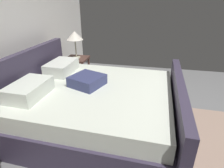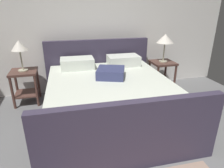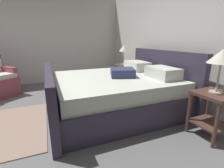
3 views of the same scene
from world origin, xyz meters
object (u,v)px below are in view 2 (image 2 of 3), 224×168
at_px(nightstand_left, 25,82).
at_px(table_lamp_left, 19,47).
at_px(table_lamp_right, 165,39).
at_px(nightstand_right, 162,71).
at_px(bed, 109,97).

distance_m(nightstand_left, table_lamp_left, 0.61).
bearing_deg(nightstand_left, table_lamp_right, -1.82).
bearing_deg(table_lamp_left, table_lamp_right, -1.82).
bearing_deg(nightstand_right, table_lamp_right, 53.13).
distance_m(nightstand_right, nightstand_left, 2.60).
bearing_deg(nightstand_left, nightstand_right, -1.82).
height_order(nightstand_right, table_lamp_right, table_lamp_right).
bearing_deg(nightstand_right, bed, -149.17).
height_order(bed, nightstand_right, bed).
height_order(bed, nightstand_left, bed).
relative_size(table_lamp_right, nightstand_left, 0.90).
bearing_deg(table_lamp_right, nightstand_left, 178.18).
relative_size(nightstand_right, table_lamp_right, 1.12).
relative_size(bed, table_lamp_left, 4.38).
height_order(nightstand_left, table_lamp_left, table_lamp_left).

